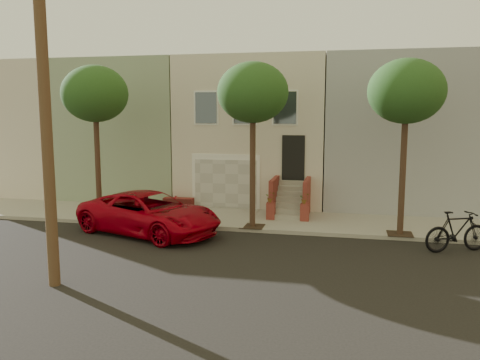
# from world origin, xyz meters

# --- Properties ---
(ground) EXTENTS (90.00, 90.00, 0.00)m
(ground) POSITION_xyz_m (0.00, 0.00, 0.00)
(ground) COLOR black
(ground) RESTS_ON ground
(sidewalk) EXTENTS (40.00, 3.70, 0.15)m
(sidewalk) POSITION_xyz_m (0.00, 5.35, 0.07)
(sidewalk) COLOR gray
(sidewalk) RESTS_ON ground
(house_row) EXTENTS (33.10, 11.70, 7.00)m
(house_row) POSITION_xyz_m (0.00, 11.19, 3.64)
(house_row) COLOR beige
(house_row) RESTS_ON sidewalk
(tree_left) EXTENTS (2.70, 2.57, 6.30)m
(tree_left) POSITION_xyz_m (-5.50, 3.90, 5.26)
(tree_left) COLOR #2D2116
(tree_left) RESTS_ON sidewalk
(tree_mid) EXTENTS (2.70, 2.57, 6.30)m
(tree_mid) POSITION_xyz_m (1.00, 3.90, 5.26)
(tree_mid) COLOR #2D2116
(tree_mid) RESTS_ON sidewalk
(tree_right) EXTENTS (2.70, 2.57, 6.30)m
(tree_right) POSITION_xyz_m (6.50, 3.90, 5.26)
(tree_right) COLOR #2D2116
(tree_right) RESTS_ON sidewalk
(pickup_truck) EXTENTS (6.26, 4.43, 1.58)m
(pickup_truck) POSITION_xyz_m (-2.69, 2.50, 0.79)
(pickup_truck) COLOR #A80010
(pickup_truck) RESTS_ON ground
(motorcycle) EXTENTS (2.35, 1.51, 1.37)m
(motorcycle) POSITION_xyz_m (8.14, 2.46, 0.69)
(motorcycle) COLOR black
(motorcycle) RESTS_ON ground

